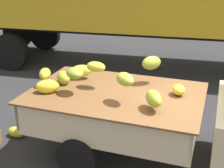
# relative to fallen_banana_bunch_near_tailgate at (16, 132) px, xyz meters

# --- Properties ---
(ground) EXTENTS (220.00, 220.00, 0.00)m
(ground) POSITION_rel_fallen_banana_bunch_near_tailgate_xyz_m (3.12, -0.01, -0.10)
(ground) COLOR #28282B
(curb_strip) EXTENTS (80.00, 0.80, 0.16)m
(curb_strip) POSITION_rel_fallen_banana_bunch_near_tailgate_xyz_m (3.12, 9.76, -0.02)
(curb_strip) COLOR gray
(curb_strip) RESTS_ON ground
(fallen_banana_bunch_near_tailgate) EXTENTS (0.38, 0.26, 0.20)m
(fallen_banana_bunch_near_tailgate) POSITION_rel_fallen_banana_bunch_near_tailgate_xyz_m (0.00, 0.00, 0.00)
(fallen_banana_bunch_near_tailgate) COLOR gold
(fallen_banana_bunch_near_tailgate) RESTS_ON ground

